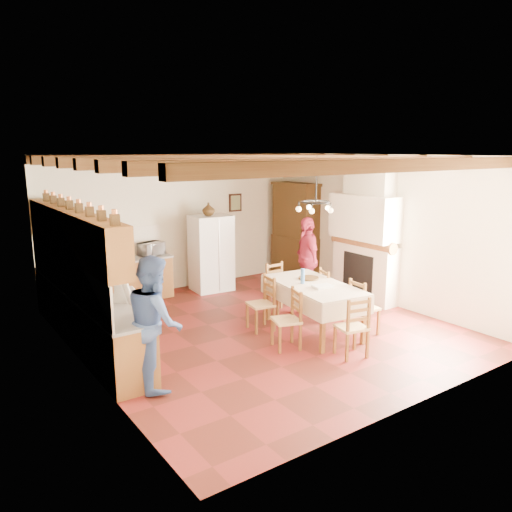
{
  "coord_description": "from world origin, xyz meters",
  "views": [
    {
      "loc": [
        -4.84,
        -6.76,
        3.12
      ],
      "look_at": [
        0.1,
        0.3,
        1.25
      ],
      "focal_mm": 35.0,
      "sensor_mm": 36.0,
      "label": 1
    }
  ],
  "objects_px": {
    "person_man": "(121,299)",
    "chair_end_near": "(352,326)",
    "chair_right_near": "(364,307)",
    "person_woman_blue": "(155,322)",
    "refrigerator": "(211,253)",
    "hutch": "(296,231)",
    "dining_table": "(314,289)",
    "microwave": "(151,249)",
    "chair_left_near": "(286,319)",
    "person_woman_red": "(307,259)",
    "chair_right_far": "(332,294)",
    "chair_left_far": "(261,303)",
    "chair_end_far": "(280,288)"
  },
  "relations": [
    {
      "from": "chair_right_near",
      "to": "chair_left_far",
      "type": "bearing_deg",
      "value": 54.03
    },
    {
      "from": "person_man",
      "to": "microwave",
      "type": "relative_size",
      "value": 3.67
    },
    {
      "from": "person_woman_blue",
      "to": "chair_right_near",
      "type": "bearing_deg",
      "value": -82.23
    },
    {
      "from": "person_woman_blue",
      "to": "person_woman_red",
      "type": "bearing_deg",
      "value": -54.46
    },
    {
      "from": "dining_table",
      "to": "microwave",
      "type": "xyz_separation_m",
      "value": [
        -1.42,
        3.54,
        0.27
      ]
    },
    {
      "from": "dining_table",
      "to": "person_woman_blue",
      "type": "relative_size",
      "value": 1.16
    },
    {
      "from": "chair_right_far",
      "to": "person_man",
      "type": "bearing_deg",
      "value": 100.85
    },
    {
      "from": "person_woman_blue",
      "to": "person_woman_red",
      "type": "distance_m",
      "value": 4.58
    },
    {
      "from": "chair_left_near",
      "to": "chair_right_far",
      "type": "bearing_deg",
      "value": 128.62
    },
    {
      "from": "chair_right_far",
      "to": "person_woman_blue",
      "type": "bearing_deg",
      "value": 118.03
    },
    {
      "from": "person_man",
      "to": "chair_end_near",
      "type": "bearing_deg",
      "value": -126.32
    },
    {
      "from": "chair_left_far",
      "to": "chair_right_near",
      "type": "relative_size",
      "value": 1.0
    },
    {
      "from": "chair_end_far",
      "to": "person_woman_red",
      "type": "height_order",
      "value": "person_woman_red"
    },
    {
      "from": "chair_right_far",
      "to": "chair_left_far",
      "type": "bearing_deg",
      "value": 96.68
    },
    {
      "from": "chair_left_near",
      "to": "person_man",
      "type": "height_order",
      "value": "person_man"
    },
    {
      "from": "microwave",
      "to": "person_woman_red",
      "type": "bearing_deg",
      "value": -56.4
    },
    {
      "from": "dining_table",
      "to": "chair_end_near",
      "type": "relative_size",
      "value": 2.14
    },
    {
      "from": "chair_left_far",
      "to": "chair_right_far",
      "type": "height_order",
      "value": "same"
    },
    {
      "from": "person_man",
      "to": "person_woman_blue",
      "type": "relative_size",
      "value": 1.04
    },
    {
      "from": "chair_right_far",
      "to": "person_woman_red",
      "type": "height_order",
      "value": "person_woman_red"
    },
    {
      "from": "chair_right_far",
      "to": "chair_end_near",
      "type": "bearing_deg",
      "value": 165.63
    },
    {
      "from": "hutch",
      "to": "person_woman_red",
      "type": "bearing_deg",
      "value": -124.33
    },
    {
      "from": "hutch",
      "to": "chair_left_near",
      "type": "distance_m",
      "value": 4.48
    },
    {
      "from": "chair_left_near",
      "to": "chair_left_far",
      "type": "xyz_separation_m",
      "value": [
        0.14,
        0.9,
        0.0
      ]
    },
    {
      "from": "chair_left_far",
      "to": "microwave",
      "type": "bearing_deg",
      "value": -157.39
    },
    {
      "from": "chair_left_far",
      "to": "chair_right_far",
      "type": "distance_m",
      "value": 1.44
    },
    {
      "from": "chair_right_near",
      "to": "microwave",
      "type": "xyz_separation_m",
      "value": [
        -2.05,
        4.13,
        0.56
      ]
    },
    {
      "from": "hutch",
      "to": "chair_end_far",
      "type": "xyz_separation_m",
      "value": [
        -1.92,
        -1.87,
        -0.68
      ]
    },
    {
      "from": "dining_table",
      "to": "microwave",
      "type": "bearing_deg",
      "value": 111.86
    },
    {
      "from": "chair_right_near",
      "to": "person_woman_blue",
      "type": "height_order",
      "value": "person_woman_blue"
    },
    {
      "from": "person_woman_blue",
      "to": "person_woman_red",
      "type": "relative_size",
      "value": 1.02
    },
    {
      "from": "microwave",
      "to": "chair_end_near",
      "type": "bearing_deg",
      "value": -93.83
    },
    {
      "from": "chair_right_far",
      "to": "chair_end_far",
      "type": "bearing_deg",
      "value": 51.42
    },
    {
      "from": "chair_end_near",
      "to": "chair_end_far",
      "type": "relative_size",
      "value": 1.0
    },
    {
      "from": "person_woman_red",
      "to": "person_woman_blue",
      "type": "bearing_deg",
      "value": -44.93
    },
    {
      "from": "chair_right_near",
      "to": "person_woman_red",
      "type": "bearing_deg",
      "value": -8.65
    },
    {
      "from": "chair_left_near",
      "to": "person_woman_blue",
      "type": "distance_m",
      "value": 2.24
    },
    {
      "from": "chair_end_far",
      "to": "person_woman_red",
      "type": "relative_size",
      "value": 0.55
    },
    {
      "from": "microwave",
      "to": "chair_end_far",
      "type": "bearing_deg",
      "value": -74.97
    },
    {
      "from": "hutch",
      "to": "person_woman_red",
      "type": "xyz_separation_m",
      "value": [
        -0.92,
        -1.49,
        -0.29
      ]
    },
    {
      "from": "person_woman_blue",
      "to": "microwave",
      "type": "relative_size",
      "value": 3.54
    },
    {
      "from": "chair_right_near",
      "to": "person_woman_blue",
      "type": "bearing_deg",
      "value": 90.95
    },
    {
      "from": "chair_end_near",
      "to": "microwave",
      "type": "bearing_deg",
      "value": -63.45
    },
    {
      "from": "refrigerator",
      "to": "hutch",
      "type": "height_order",
      "value": "hutch"
    },
    {
      "from": "hutch",
      "to": "chair_left_near",
      "type": "bearing_deg",
      "value": -133.78
    },
    {
      "from": "person_man",
      "to": "person_woman_red",
      "type": "distance_m",
      "value": 4.29
    },
    {
      "from": "chair_left_far",
      "to": "chair_end_far",
      "type": "relative_size",
      "value": 1.0
    },
    {
      "from": "chair_right_near",
      "to": "person_woman_blue",
      "type": "distance_m",
      "value": 3.72
    },
    {
      "from": "hutch",
      "to": "person_woman_blue",
      "type": "bearing_deg",
      "value": -149.55
    },
    {
      "from": "chair_right_far",
      "to": "hutch",
      "type": "bearing_deg",
      "value": -7.39
    }
  ]
}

